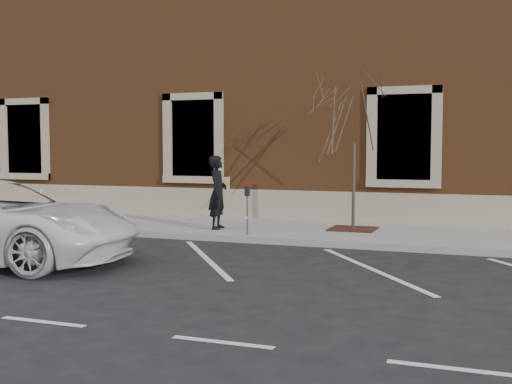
% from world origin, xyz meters
% --- Properties ---
extents(ground, '(120.00, 120.00, 0.00)m').
position_xyz_m(ground, '(0.00, 0.00, 0.00)').
color(ground, '#28282B').
rests_on(ground, ground).
extents(sidewalk_near, '(40.00, 3.50, 0.15)m').
position_xyz_m(sidewalk_near, '(0.00, 1.75, 0.07)').
color(sidewalk_near, '#B4B2A9').
rests_on(sidewalk_near, ground).
extents(curb_near, '(40.00, 0.12, 0.15)m').
position_xyz_m(curb_near, '(0.00, -0.05, 0.07)').
color(curb_near, '#9E9E99').
rests_on(curb_near, ground).
extents(parking_stripes, '(28.00, 4.40, 0.01)m').
position_xyz_m(parking_stripes, '(0.00, -2.20, 0.00)').
color(parking_stripes, silver).
rests_on(parking_stripes, ground).
extents(building_civic, '(40.00, 8.62, 8.00)m').
position_xyz_m(building_civic, '(0.00, 7.74, 4.00)').
color(building_civic, brown).
rests_on(building_civic, ground).
extents(man, '(0.50, 0.70, 1.79)m').
position_xyz_m(man, '(-1.10, 0.90, 1.04)').
color(man, black).
rests_on(man, sidewalk_near).
extents(parking_meter, '(0.11, 0.08, 1.18)m').
position_xyz_m(parking_meter, '(-0.03, 0.12, 0.97)').
color(parking_meter, '#595B60').
rests_on(parking_meter, sidewalk_near).
extents(tree_grate, '(1.10, 1.10, 0.03)m').
position_xyz_m(tree_grate, '(2.02, 1.93, 0.16)').
color(tree_grate, '#452516').
rests_on(tree_grate, sidewalk_near).
extents(sapling, '(2.27, 2.27, 3.79)m').
position_xyz_m(sapling, '(2.02, 1.93, 2.80)').
color(sapling, '#45352A').
rests_on(sapling, sidewalk_near).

